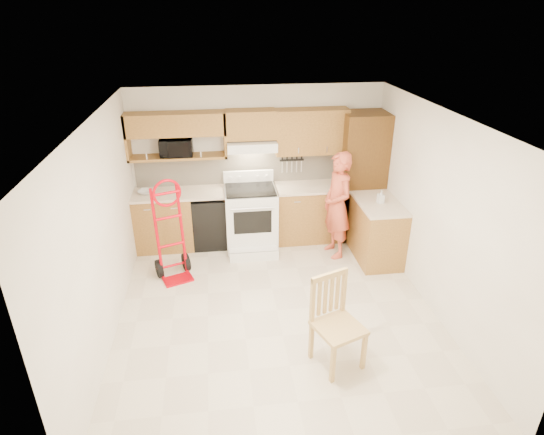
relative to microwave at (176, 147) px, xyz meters
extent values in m
cube|color=beige|center=(1.27, -2.08, -1.64)|extent=(4.00, 4.50, 0.02)
cube|color=white|center=(1.27, -2.08, 0.88)|extent=(4.00, 4.50, 0.02)
cube|color=white|center=(1.27, 0.17, -0.38)|extent=(4.00, 0.02, 2.50)
cube|color=white|center=(1.27, -4.34, -0.38)|extent=(4.00, 0.02, 2.50)
cube|color=white|center=(-0.74, -2.08, -0.38)|extent=(0.02, 4.50, 2.50)
cube|color=white|center=(3.28, -2.08, -0.38)|extent=(0.02, 4.50, 2.50)
cube|color=beige|center=(1.27, 0.15, -0.43)|extent=(3.92, 0.03, 0.55)
cube|color=#A57333|center=(-0.28, -0.14, -1.18)|extent=(0.90, 0.60, 0.90)
cube|color=black|center=(0.47, -0.14, -1.20)|extent=(0.60, 0.60, 0.85)
cube|color=#A57333|center=(2.10, -0.14, -1.18)|extent=(1.14, 0.60, 0.90)
cube|color=beige|center=(0.02, -0.13, -0.71)|extent=(1.50, 0.63, 0.04)
cube|color=beige|center=(2.10, -0.13, -0.71)|extent=(1.14, 0.63, 0.04)
cube|color=#A57333|center=(2.97, -0.94, -1.18)|extent=(0.60, 1.00, 0.90)
cube|color=beige|center=(2.97, -0.94, -0.71)|extent=(0.63, 1.00, 0.04)
cube|color=#583710|center=(2.92, -0.14, -0.58)|extent=(0.70, 0.60, 2.10)
cube|color=#A57333|center=(0.02, 0.00, 0.35)|extent=(1.50, 0.33, 0.34)
cube|color=#A57333|center=(0.02, 0.00, -0.16)|extent=(1.50, 0.33, 0.04)
cube|color=#A57333|center=(1.15, 0.00, 0.31)|extent=(0.76, 0.33, 0.44)
cube|color=#A57333|center=(2.10, 0.00, 0.17)|extent=(1.14, 0.33, 0.70)
cube|color=white|center=(1.15, -0.06, 0.00)|extent=(0.76, 0.46, 0.14)
imported|color=black|center=(0.00, 0.00, 0.00)|extent=(0.50, 0.34, 0.27)
imported|color=#C64F36|center=(2.38, -0.74, -0.79)|extent=(0.52, 0.68, 1.67)
imported|color=white|center=(2.97, -0.95, -0.59)|extent=(0.09, 0.10, 0.20)
imported|color=white|center=(-0.52, -0.14, -0.66)|extent=(0.30, 0.30, 0.06)
camera|label=1|loc=(0.59, -6.78, 1.95)|focal=29.59mm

